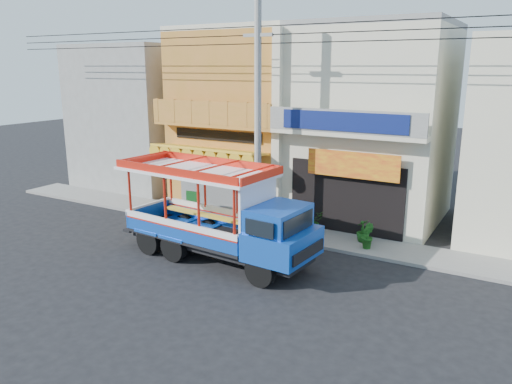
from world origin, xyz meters
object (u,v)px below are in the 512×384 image
utility_pole (261,107)px  green_sign (193,205)px  potted_plant_c (363,231)px  potted_plant_b (367,236)px  songthaew_truck (229,218)px  potted_plant_a (313,221)px

utility_pole → green_sign: size_ratio=27.07×
green_sign → potted_plant_c: (7.67, 0.28, -0.00)m
green_sign → potted_plant_c: 7.68m
green_sign → potted_plant_b: 8.02m
utility_pole → potted_plant_c: (3.84, 0.95, -4.48)m
utility_pole → green_sign: utility_pole is taller
songthaew_truck → potted_plant_b: size_ratio=8.00×
utility_pole → songthaew_truck: 4.63m
potted_plant_c → utility_pole: bearing=-52.4°
potted_plant_a → potted_plant_b: potted_plant_b is taller
green_sign → potted_plant_b: size_ratio=1.13×
utility_pole → potted_plant_c: 5.98m
utility_pole → potted_plant_b: bearing=5.0°
utility_pole → potted_plant_b: (4.18, 0.36, -4.46)m
green_sign → potted_plant_a: green_sign is taller
potted_plant_a → potted_plant_b: size_ratio=0.94×
songthaew_truck → green_sign: (-4.33, 3.73, -1.05)m
utility_pole → potted_plant_c: bearing=13.9°
songthaew_truck → potted_plant_c: size_ratio=8.49×
potted_plant_b → green_sign: bearing=61.4°
potted_plant_b → potted_plant_c: 0.68m
potted_plant_a → potted_plant_b: 2.53m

